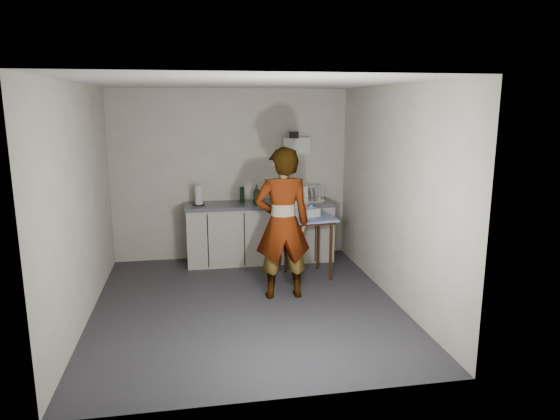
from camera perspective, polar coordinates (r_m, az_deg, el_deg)
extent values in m
plane|color=#2C2C31|center=(6.13, -3.83, -10.76)|extent=(4.00, 4.00, 0.00)
cube|color=beige|center=(7.71, -5.60, 3.99)|extent=(3.60, 0.02, 2.60)
cube|color=beige|center=(6.20, 12.68, 1.78)|extent=(0.02, 4.00, 2.60)
cube|color=beige|center=(5.85, -21.73, 0.60)|extent=(0.02, 4.00, 2.60)
cube|color=silver|center=(5.66, -4.21, 14.26)|extent=(3.60, 4.00, 0.01)
cube|color=black|center=(7.75, -2.28, -5.49)|extent=(2.20, 0.52, 0.08)
cube|color=beige|center=(7.64, -2.30, -2.70)|extent=(2.20, 0.58, 0.86)
cube|color=#4A4C54|center=(7.54, -2.33, 0.65)|extent=(2.24, 0.62, 0.05)
cube|color=black|center=(7.30, -8.23, -3.52)|extent=(0.02, 0.01, 0.80)
cube|color=black|center=(7.33, -4.08, -3.36)|extent=(0.02, 0.01, 0.80)
cube|color=black|center=(7.40, 0.08, -3.17)|extent=(0.01, 0.01, 0.80)
cube|color=black|center=(7.51, 4.07, -2.98)|extent=(0.02, 0.01, 0.80)
cube|color=silver|center=(7.73, 1.84, 7.42)|extent=(0.42, 0.16, 0.24)
cube|color=silver|center=(7.79, 1.75, 6.42)|extent=(0.30, 0.06, 0.04)
cube|color=black|center=(7.63, 1.61, 8.56)|extent=(0.14, 0.02, 0.10)
cylinder|color=#3C1A0D|center=(6.68, 1.93, -5.19)|extent=(0.04, 0.04, 0.79)
cylinder|color=#3C1A0D|center=(6.84, 5.82, -4.82)|extent=(0.04, 0.04, 0.79)
cylinder|color=#3C1A0D|center=(7.12, 0.68, -4.08)|extent=(0.04, 0.04, 0.79)
cylinder|color=#3C1A0D|center=(7.28, 4.35, -3.76)|extent=(0.04, 0.04, 0.79)
cube|color=#3C1A0D|center=(6.87, 3.24, -1.13)|extent=(0.65, 0.65, 0.04)
cube|color=navy|center=(6.86, 3.24, -0.85)|extent=(0.74, 0.74, 0.03)
imported|color=#B2A593|center=(6.09, 0.29, -1.56)|extent=(0.69, 0.45, 1.88)
imported|color=black|center=(7.40, -2.69, 1.78)|extent=(0.11, 0.12, 0.29)
cylinder|color=red|center=(7.51, -2.43, 1.25)|extent=(0.06, 0.06, 0.12)
cylinder|color=black|center=(7.56, -4.35, 1.77)|extent=(0.07, 0.07, 0.24)
cylinder|color=black|center=(7.44, -9.23, 0.61)|extent=(0.16, 0.16, 0.02)
cylinder|color=silver|center=(7.42, -9.27, 1.72)|extent=(0.11, 0.11, 0.28)
cube|color=white|center=(7.70, 3.60, 1.13)|extent=(0.35, 0.27, 0.02)
cylinder|color=white|center=(7.53, 2.64, 1.86)|extent=(0.01, 0.01, 0.23)
cylinder|color=white|center=(7.60, 4.99, 1.93)|extent=(0.01, 0.01, 0.23)
cylinder|color=white|center=(7.75, 2.27, 2.15)|extent=(0.01, 0.01, 0.23)
cylinder|color=white|center=(7.82, 4.55, 2.22)|extent=(0.01, 0.01, 0.23)
cylinder|color=silver|center=(7.66, 2.97, 1.89)|extent=(0.04, 0.19, 0.19)
cylinder|color=silver|center=(7.67, 3.48, 1.91)|extent=(0.04, 0.19, 0.19)
cylinder|color=silver|center=(7.69, 4.00, 1.92)|extent=(0.04, 0.19, 0.19)
cube|color=silver|center=(6.88, 3.07, -0.65)|extent=(0.36, 0.36, 0.01)
cube|color=silver|center=(6.77, 3.80, -0.38)|extent=(0.24, 0.14, 0.10)
cube|color=silver|center=(6.96, 2.37, -0.02)|extent=(0.24, 0.14, 0.10)
cube|color=silver|center=(6.79, 2.25, -0.35)|extent=(0.14, 0.24, 0.10)
cube|color=silver|center=(6.95, 3.88, -0.06)|extent=(0.14, 0.24, 0.10)
cube|color=silver|center=(6.94, 2.33, 1.48)|extent=(0.24, 0.14, 0.27)
cylinder|color=white|center=(6.87, 3.08, -0.20)|extent=(0.18, 0.18, 0.10)
sphere|color=#D84F92|center=(6.80, 2.97, 0.26)|extent=(0.06, 0.06, 0.06)
sphere|color=#5AA1F6|center=(6.86, 3.56, 0.35)|extent=(0.06, 0.06, 0.06)
sphere|color=#5FE891|center=(6.89, 2.84, 0.41)|extent=(0.06, 0.06, 0.06)
sphere|color=#D84F92|center=(6.86, 2.61, 0.36)|extent=(0.06, 0.06, 0.06)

